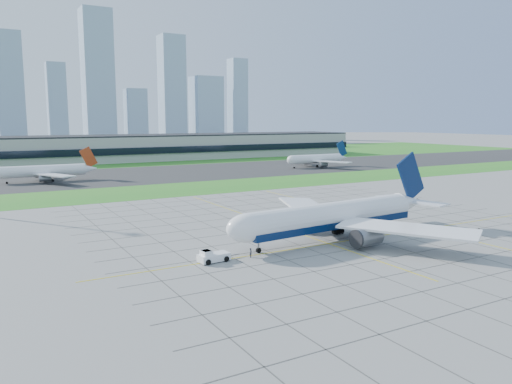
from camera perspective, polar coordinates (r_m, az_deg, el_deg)
ground at (r=112.32m, az=11.71°, el=-4.97°), size 1400.00×1400.00×0.00m
grass_median at (r=188.21m, az=-6.68°, el=0.48°), size 700.00×35.00×0.04m
asphalt_taxiway at (r=239.45m, az=-11.85°, el=2.03°), size 700.00×75.00×0.04m
grass_far at (r=345.41m, az=-17.50°, el=3.69°), size 700.00×145.00×0.04m
apron_markings at (r=120.88m, az=8.38°, el=-3.93°), size 120.00×130.00×0.03m
terminal at (r=331.82m, az=-9.83°, el=5.14°), size 260.00×43.00×15.80m
city_skyline at (r=606.04m, az=-24.04°, el=10.77°), size 523.00×32.40×160.00m
airliner at (r=107.65m, az=8.87°, el=-2.81°), size 56.59×57.13×17.81m
pushback_tug at (r=90.72m, az=-5.01°, el=-7.34°), size 8.36×3.33×2.30m
crew_near at (r=93.37m, az=-0.60°, el=-6.95°), size 0.71×0.76×1.74m
crew_far at (r=120.51m, az=24.12°, el=-4.20°), size 1.06×1.04×1.72m
distant_jet_1 at (r=222.73m, az=-22.87°, el=2.25°), size 37.40×42.66×14.08m
distant_jet_2 at (r=269.79m, az=6.96°, el=3.78°), size 36.97×42.66×14.08m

